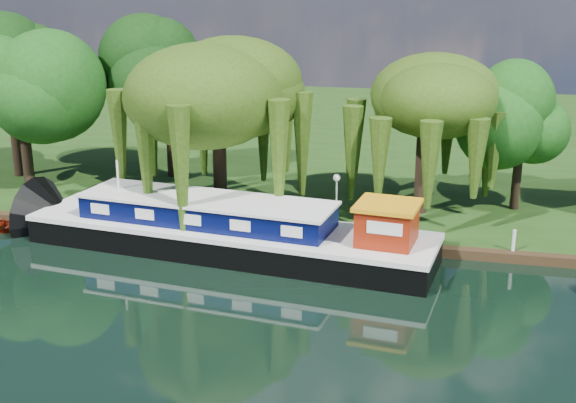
# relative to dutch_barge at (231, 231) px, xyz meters

# --- Properties ---
(ground) EXTENTS (120.00, 120.00, 0.00)m
(ground) POSITION_rel_dutch_barge_xyz_m (3.80, -6.55, -1.02)
(ground) COLOR black
(far_bank) EXTENTS (120.00, 52.00, 0.45)m
(far_bank) POSITION_rel_dutch_barge_xyz_m (3.80, 27.45, -0.79)
(far_bank) COLOR #19320D
(far_bank) RESTS_ON ground
(dutch_barge) EXTENTS (19.81, 6.65, 4.10)m
(dutch_barge) POSITION_rel_dutch_barge_xyz_m (0.00, 0.00, 0.00)
(dutch_barge) COLOR black
(dutch_barge) RESTS_ON ground
(red_dinghy) EXTENTS (3.31, 2.53, 0.64)m
(red_dinghy) POSITION_rel_dutch_barge_xyz_m (-12.46, 0.32, -1.02)
(red_dinghy) COLOR maroon
(red_dinghy) RESTS_ON ground
(willow_left) EXTENTS (7.22, 7.22, 8.65)m
(willow_left) POSITION_rel_dutch_barge_xyz_m (-1.82, 4.02, 5.72)
(willow_left) COLOR black
(willow_left) RESTS_ON far_bank
(willow_right) EXTENTS (6.09, 6.09, 7.41)m
(willow_right) POSITION_rel_dutch_barge_xyz_m (8.34, 6.83, 4.84)
(willow_right) COLOR black
(willow_right) RESTS_ON far_bank
(tree_far_left) EXTENTS (5.52, 5.52, 8.89)m
(tree_far_left) POSITION_rel_dutch_barge_xyz_m (-14.28, 6.06, 5.52)
(tree_far_left) COLOR black
(tree_far_left) RESTS_ON far_bank
(tree_far_back) EXTENTS (5.39, 5.39, 9.07)m
(tree_far_back) POSITION_rel_dutch_barge_xyz_m (-16.80, 8.89, 5.76)
(tree_far_back) COLOR black
(tree_far_back) RESTS_ON far_bank
(tree_far_mid) EXTENTS (5.55, 5.55, 9.08)m
(tree_far_mid) POSITION_rel_dutch_barge_xyz_m (-7.27, 10.94, 5.69)
(tree_far_mid) COLOR black
(tree_far_mid) RESTS_ON far_bank
(tree_far_right) EXTENTS (4.17, 4.17, 6.83)m
(tree_far_right) POSITION_rel_dutch_barge_xyz_m (13.27, 8.59, 4.14)
(tree_far_right) COLOR black
(tree_far_right) RESTS_ON far_bank
(lamppost) EXTENTS (0.36, 0.36, 2.56)m
(lamppost) POSITION_rel_dutch_barge_xyz_m (4.30, 3.95, 1.40)
(lamppost) COLOR silver
(lamppost) RESTS_ON far_bank
(mooring_posts) EXTENTS (19.16, 0.16, 1.00)m
(mooring_posts) POSITION_rel_dutch_barge_xyz_m (3.30, 1.85, -0.07)
(mooring_posts) COLOR silver
(mooring_posts) RESTS_ON far_bank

